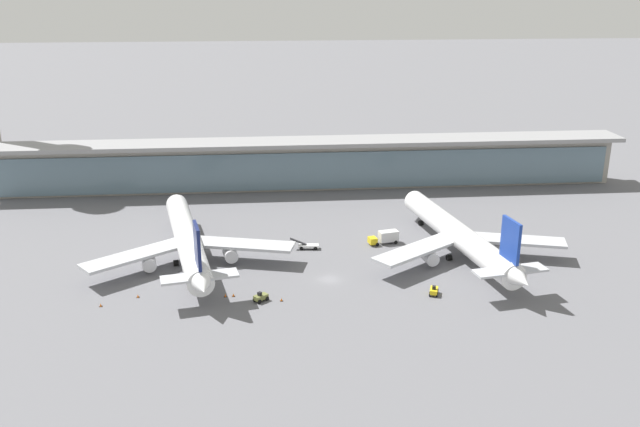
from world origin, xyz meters
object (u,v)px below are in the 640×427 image
object	(u,v)px
service_truck_under_wing_yellow	(434,291)
safety_cone_delta	(225,295)
safety_cone_alpha	(233,295)
safety_cone_bravo	(138,296)
airliner_left_stand	(188,240)
safety_cone_charlie	(101,305)
service_truck_mid_apron_white	(308,246)
service_truck_near_nose_olive	(261,297)
safety_cone_echo	(282,300)
service_truck_by_tail_yellow	(385,237)
airliner_centre_stand	(459,235)

from	to	relation	value
service_truck_under_wing_yellow	safety_cone_delta	world-z (taller)	service_truck_under_wing_yellow
safety_cone_alpha	safety_cone_delta	size ratio (longest dim) A/B	1.00
safety_cone_delta	service_truck_under_wing_yellow	bearing A→B (deg)	-3.73
service_truck_under_wing_yellow	safety_cone_bravo	bearing A→B (deg)	176.13
airliner_left_stand	safety_cone_charlie	size ratio (longest dim) A/B	86.90
safety_cone_bravo	safety_cone_charlie	bearing A→B (deg)	-152.35
service_truck_mid_apron_white	safety_cone_delta	xyz separation A→B (m)	(-18.43, -24.45, -0.49)
safety_cone_charlie	service_truck_near_nose_olive	bearing A→B (deg)	-0.78
safety_cone_echo	service_truck_near_nose_olive	bearing A→B (deg)	175.46
service_truck_mid_apron_white	safety_cone_alpha	world-z (taller)	service_truck_mid_apron_white
service_truck_by_tail_yellow	service_truck_under_wing_yellow	bearing A→B (deg)	-80.71
safety_cone_alpha	service_truck_near_nose_olive	bearing A→B (deg)	-25.66
airliner_left_stand	safety_cone_charlie	distance (m)	26.65
airliner_centre_stand	safety_cone_charlie	bearing A→B (deg)	-166.13
airliner_left_stand	airliner_centre_stand	world-z (taller)	same
service_truck_by_tail_yellow	safety_cone_delta	size ratio (longest dim) A/B	10.90
service_truck_under_wing_yellow	safety_cone_delta	xyz separation A→B (m)	(-42.15, 2.75, -0.56)
safety_cone_alpha	safety_cone_echo	distance (m)	10.05
service_truck_by_tail_yellow	safety_cone_charlie	world-z (taller)	service_truck_by_tail_yellow
service_truck_under_wing_yellow	safety_cone_delta	distance (m)	42.24
service_truck_under_wing_yellow	safety_cone_delta	size ratio (longest dim) A/B	4.64
safety_cone_charlie	safety_cone_echo	world-z (taller)	same
airliner_centre_stand	safety_cone_alpha	world-z (taller)	airliner_centre_stand
airliner_centre_stand	safety_cone_delta	world-z (taller)	airliner_centre_stand
airliner_centre_stand	safety_cone_bravo	xyz separation A→B (m)	(-70.26, -15.51, -4.81)
service_truck_by_tail_yellow	safety_cone_alpha	world-z (taller)	service_truck_by_tail_yellow
service_truck_mid_apron_white	safety_cone_bravo	bearing A→B (deg)	-147.20
service_truck_mid_apron_white	service_truck_by_tail_yellow	distance (m)	19.08
safety_cone_alpha	airliner_left_stand	bearing A→B (deg)	118.95
airliner_centre_stand	airliner_left_stand	bearing A→B (deg)	177.77
airliner_centre_stand	safety_cone_bravo	distance (m)	72.11
service_truck_mid_apron_white	safety_cone_delta	world-z (taller)	service_truck_mid_apron_white
service_truck_near_nose_olive	safety_cone_echo	xyz separation A→B (m)	(4.09, -0.32, -0.56)
airliner_left_stand	service_truck_near_nose_olive	size ratio (longest dim) A/B	18.46
safety_cone_charlie	safety_cone_bravo	bearing A→B (deg)	27.65
airliner_left_stand	service_truck_under_wing_yellow	bearing A→B (deg)	-23.24
airliner_left_stand	service_truck_by_tail_yellow	world-z (taller)	airliner_left_stand
safety_cone_echo	airliner_left_stand	bearing A→B (deg)	132.38
airliner_centre_stand	safety_cone_delta	bearing A→B (deg)	-162.33
service_truck_under_wing_yellow	safety_cone_alpha	bearing A→B (deg)	176.07
service_truck_mid_apron_white	safety_cone_echo	size ratio (longest dim) A/B	9.87
airliner_left_stand	safety_cone_delta	bearing A→B (deg)	-64.95
safety_cone_alpha	safety_cone_echo	xyz separation A→B (m)	(9.60, -2.97, 0.00)
service_truck_near_nose_olive	safety_cone_alpha	world-z (taller)	service_truck_near_nose_olive
service_truck_mid_apron_white	safety_cone_echo	bearing A→B (deg)	-104.74
airliner_centre_stand	service_truck_by_tail_yellow	bearing A→B (deg)	148.25
safety_cone_bravo	safety_cone_charlie	distance (m)	7.46
airliner_centre_stand	service_truck_mid_apron_white	world-z (taller)	airliner_centre_stand
safety_cone_alpha	safety_cone_echo	size ratio (longest dim) A/B	1.00
service_truck_by_tail_yellow	safety_cone_charlie	size ratio (longest dim) A/B	10.90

